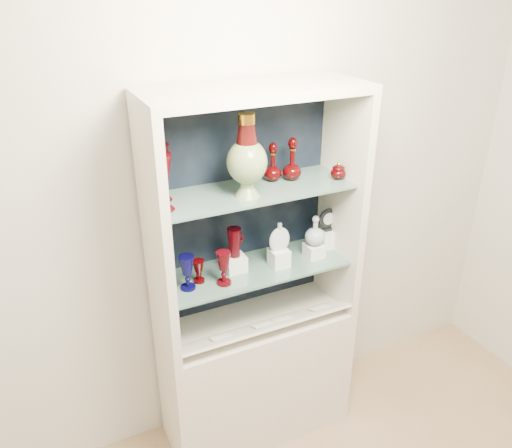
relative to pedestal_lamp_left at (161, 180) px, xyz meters
name	(u,v)px	position (x,y,z in m)	size (l,w,h in m)	color
wall_back	(237,189)	(0.44, 0.24, -0.20)	(3.50, 0.02, 2.80)	beige
cabinet_base	(256,374)	(0.44, 0.02, -1.23)	(1.00, 0.40, 0.75)	beige
cabinet_back_panel	(240,205)	(0.44, 0.21, -0.28)	(0.98, 0.02, 1.15)	black
cabinet_side_left	(156,240)	(-0.04, 0.02, -0.28)	(0.04, 0.40, 1.15)	beige
cabinet_side_right	(341,202)	(0.92, 0.02, -0.28)	(0.04, 0.40, 1.15)	beige
cabinet_top_cap	(256,91)	(0.44, 0.02, 0.32)	(1.00, 0.40, 0.04)	beige
shelf_lower	(254,269)	(0.44, 0.04, -0.56)	(0.92, 0.34, 0.01)	slate
shelf_upper	(254,190)	(0.44, 0.04, -0.14)	(0.92, 0.34, 0.01)	slate
label_ledge	(265,326)	(0.44, -0.09, -0.82)	(0.92, 0.18, 0.01)	beige
label_card_0	(281,319)	(0.53, -0.09, -0.81)	(0.10, 0.07, 0.00)	white
label_card_1	(319,308)	(0.75, -0.09, -0.81)	(0.10, 0.07, 0.00)	white
label_card_2	(221,337)	(0.20, -0.09, -0.81)	(0.10, 0.07, 0.00)	white
label_card_3	(262,325)	(0.42, -0.09, -0.81)	(0.10, 0.07, 0.00)	white
pedestal_lamp_left	(161,180)	(0.00, 0.00, 0.00)	(0.10, 0.10, 0.26)	#4E050D
pedestal_lamp_right	(159,170)	(0.02, 0.11, 0.00)	(0.10, 0.10, 0.27)	#4E050D
enamel_urn	(247,156)	(0.38, -0.02, 0.05)	(0.18, 0.18, 0.37)	#094F16
ruby_decanter_a	(292,156)	(0.66, 0.08, -0.01)	(0.09, 0.09, 0.23)	#3A0303
ruby_decanter_b	(273,161)	(0.57, 0.10, -0.03)	(0.09, 0.09, 0.20)	#3A0303
lidded_bowl	(338,171)	(0.86, -0.01, -0.09)	(0.08, 0.08, 0.08)	#3A0303
cobalt_goblet	(187,273)	(0.08, 0.01, -0.47)	(0.07, 0.07, 0.17)	#060339
ruby_goblet_tall	(224,268)	(0.25, -0.03, -0.47)	(0.07, 0.07, 0.17)	#4E050D
ruby_goblet_small	(199,271)	(0.15, 0.04, -0.49)	(0.06, 0.06, 0.11)	#3A0303
riser_ruby_pitcher	(235,263)	(0.34, 0.06, -0.51)	(0.10, 0.10, 0.08)	silver
ruby_pitcher	(234,242)	(0.34, 0.06, -0.40)	(0.11, 0.07, 0.15)	#4E050D
clear_square_bottle	(276,247)	(0.58, 0.08, -0.49)	(0.04, 0.04, 0.13)	#939CA9
riser_flat_flask	(279,258)	(0.56, 0.01, -0.51)	(0.09, 0.09, 0.09)	silver
flat_flask	(279,236)	(0.56, 0.01, -0.39)	(0.11, 0.04, 0.15)	silver
riser_clear_round_decanter	(314,250)	(0.77, 0.01, -0.52)	(0.09, 0.09, 0.07)	silver
clear_round_decanter	(315,231)	(0.77, 0.01, -0.40)	(0.10, 0.10, 0.15)	#939CA9
riser_cameo_medallion	(327,239)	(0.88, 0.07, -0.50)	(0.08, 0.08, 0.10)	silver
cameo_medallion	(328,219)	(0.88, 0.07, -0.39)	(0.11, 0.04, 0.13)	black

